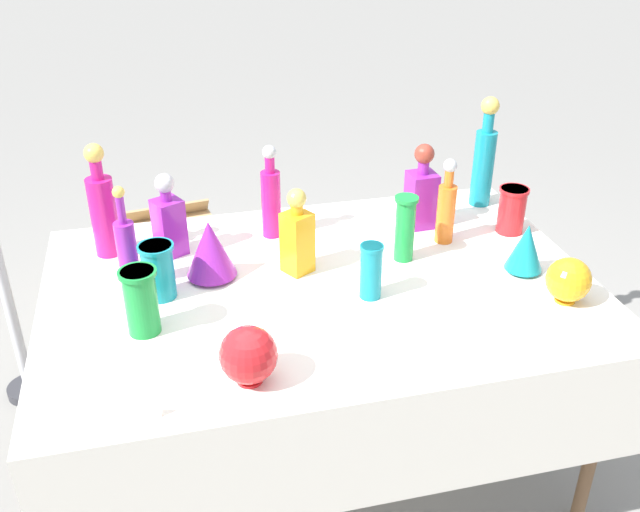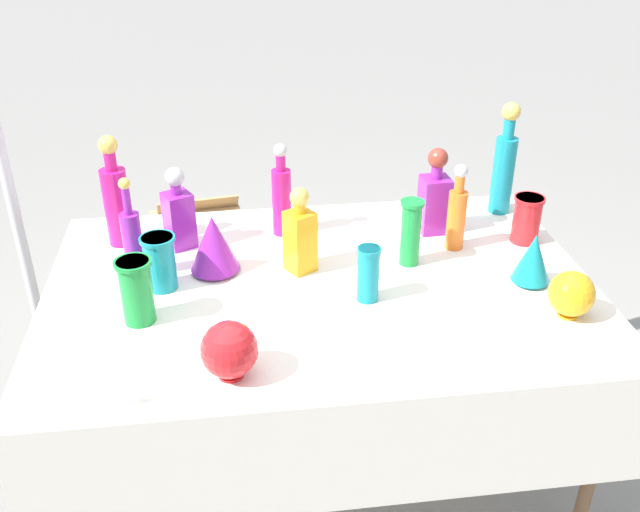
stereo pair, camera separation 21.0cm
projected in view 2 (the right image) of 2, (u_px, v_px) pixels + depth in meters
The scene contains 22 objects.
ground_plane at pixel (320, 456), 2.67m from camera, with size 40.00×40.00×0.00m, color gray.
display_table at pixel (322, 305), 2.30m from camera, with size 1.76×1.18×0.76m.
tall_bottle_0 at pixel (116, 199), 2.47m from camera, with size 0.09×0.09×0.40m.
tall_bottle_1 at pixel (504, 165), 2.68m from camera, with size 0.08×0.08×0.43m.
tall_bottle_2 at pixel (132, 239), 2.29m from camera, with size 0.06×0.06×0.34m.
tall_bottle_3 at pixel (457, 213), 2.45m from camera, with size 0.07×0.07×0.31m.
tall_bottle_4 at pixel (282, 196), 2.54m from camera, with size 0.07×0.07×0.34m.
square_decanter_0 at pixel (435, 197), 2.57m from camera, with size 0.10×0.10×0.32m.
square_decanter_1 at pixel (178, 213), 2.47m from camera, with size 0.12×0.12×0.30m.
square_decanter_2 at pixel (300, 234), 2.32m from camera, with size 0.11×0.11×0.30m.
slender_vase_0 at pixel (527, 218), 2.51m from camera, with size 0.11×0.11×0.17m.
slender_vase_1 at pixel (411, 231), 2.36m from camera, with size 0.08×0.08×0.23m.
slender_vase_2 at pixel (136, 289), 2.07m from camera, with size 0.11×0.11×0.20m.
slender_vase_3 at pixel (368, 272), 2.17m from camera, with size 0.07×0.07×0.18m.
slender_vase_4 at pixel (160, 261), 2.24m from camera, with size 0.11×0.11×0.18m.
fluted_vase_0 at pixel (533, 258), 2.27m from camera, with size 0.12×0.12×0.17m.
fluted_vase_1 at pixel (214, 243), 2.32m from camera, with size 0.16×0.16×0.20m.
round_bowl_0 at pixel (229, 350), 1.85m from camera, with size 0.15×0.15×0.16m.
round_bowl_1 at pixel (571, 294), 2.10m from camera, with size 0.14×0.14×0.15m.
price_tag_left at pixel (131, 397), 1.79m from camera, with size 0.05×0.01×0.04m, color white.
cardboard_box_behind_left at pixel (201, 251), 3.71m from camera, with size 0.52×0.46×0.43m.
canopy_pole at pixel (5, 172), 2.64m from camera, with size 0.18×0.18×2.40m.
Camera 2 is at (-0.26, -1.95, 1.96)m, focal length 40.00 mm.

